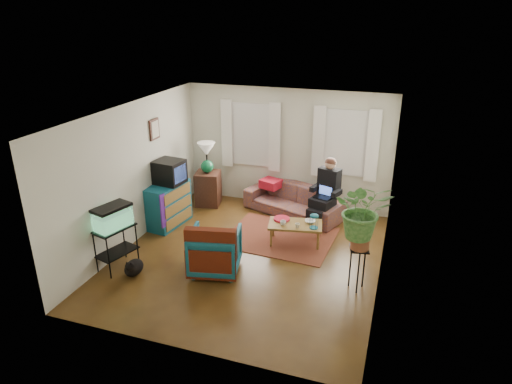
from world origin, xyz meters
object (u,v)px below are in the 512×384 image
(coffee_table, at_px, (295,233))
(side_table, at_px, (208,188))
(plant_stand, at_px, (357,269))
(dresser, at_px, (168,205))
(aquarium_stand, at_px, (117,248))
(sofa, at_px, (294,196))
(armchair, at_px, (215,249))

(coffee_table, bearing_deg, side_table, 142.12)
(plant_stand, bearing_deg, side_table, 146.90)
(dresser, relative_size, aquarium_stand, 1.29)
(sofa, relative_size, dresser, 2.17)
(dresser, distance_m, coffee_table, 2.65)
(coffee_table, xyz_separation_m, plant_stand, (1.28, -1.15, 0.16))
(sofa, bearing_deg, aquarium_stand, -107.48)
(coffee_table, bearing_deg, armchair, -138.29)
(aquarium_stand, distance_m, plant_stand, 3.98)
(sofa, height_order, side_table, sofa)
(side_table, height_order, dresser, dresser)
(armchair, bearing_deg, sofa, -116.80)
(armchair, height_order, coffee_table, armchair)
(sofa, height_order, coffee_table, sofa)
(side_table, bearing_deg, armchair, -63.56)
(plant_stand, bearing_deg, coffee_table, 138.03)
(sofa, relative_size, plant_stand, 2.92)
(sofa, distance_m, plant_stand, 2.93)
(coffee_table, bearing_deg, sofa, 94.65)
(dresser, xyz_separation_m, armchair, (1.60, -1.32, -0.03))
(coffee_table, height_order, plant_stand, plant_stand)
(aquarium_stand, distance_m, armchair, 1.67)
(dresser, relative_size, plant_stand, 1.35)
(sofa, relative_size, armchair, 2.58)
(sofa, height_order, plant_stand, sofa)
(dresser, height_order, coffee_table, dresser)
(dresser, height_order, armchair, dresser)
(plant_stand, bearing_deg, dresser, 164.02)
(coffee_table, relative_size, plant_stand, 1.36)
(sofa, bearing_deg, armchair, -85.44)
(dresser, distance_m, aquarium_stand, 1.77)
(aquarium_stand, height_order, armchair, armchair)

